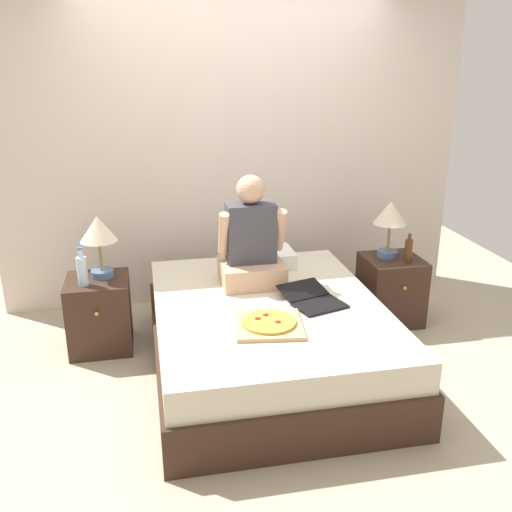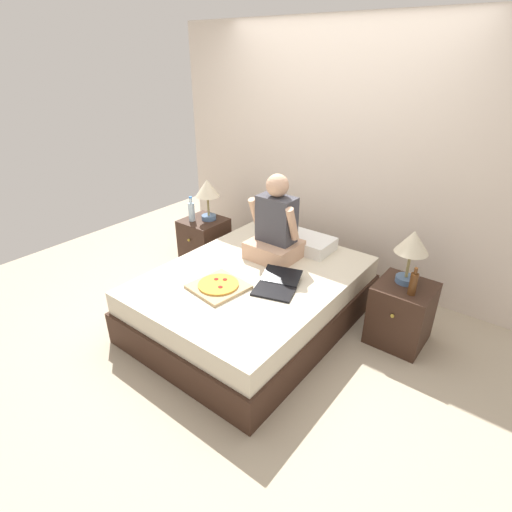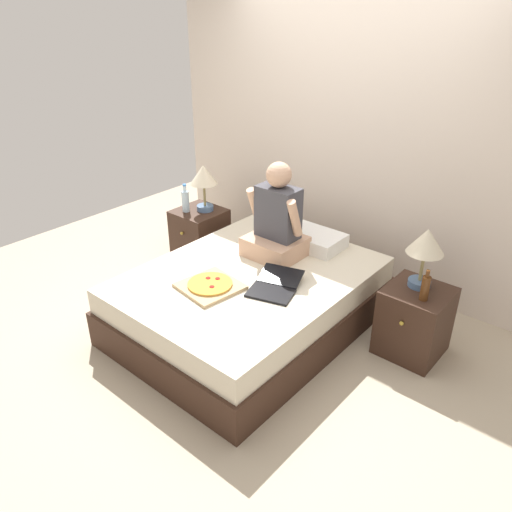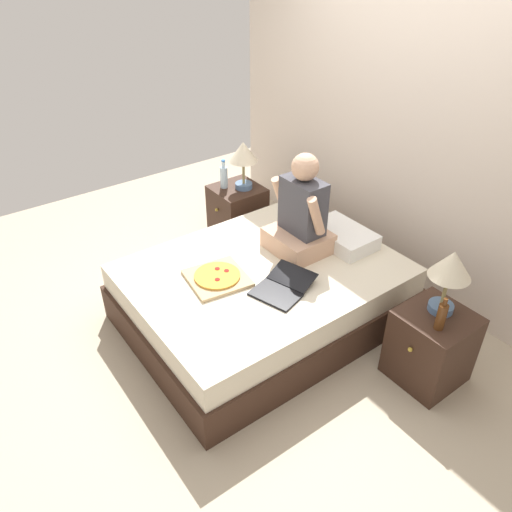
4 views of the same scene
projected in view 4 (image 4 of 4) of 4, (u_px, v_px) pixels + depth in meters
ground_plane at (263, 318)px, 3.95m from camera, size 5.90×5.90×0.00m
wall_back at (401, 130)px, 3.91m from camera, size 3.90×0.12×2.50m
bed at (263, 294)px, 3.81m from camera, size 1.52×1.98×0.49m
nightstand_left at (238, 213)px, 4.82m from camera, size 0.44×0.47×0.53m
lamp_on_left_nightstand at (243, 155)px, 4.49m from camera, size 0.26×0.26×0.45m
water_bottle at (224, 176)px, 4.62m from camera, size 0.07×0.07×0.28m
nightstand_right at (431, 346)px, 3.31m from camera, size 0.44×0.47×0.53m
lamp_on_right_nightstand at (451, 269)px, 3.02m from camera, size 0.26×0.26×0.45m
beer_bottle at (441, 316)px, 3.01m from camera, size 0.06×0.06×0.23m
pillow at (342, 236)px, 3.93m from camera, size 0.52×0.34×0.12m
person_seated at (301, 216)px, 3.73m from camera, size 0.47×0.40×0.78m
laptop at (281, 288)px, 3.43m from camera, size 0.42×0.49×0.07m
pizza_box at (217, 277)px, 3.54m from camera, size 0.45×0.45×0.04m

